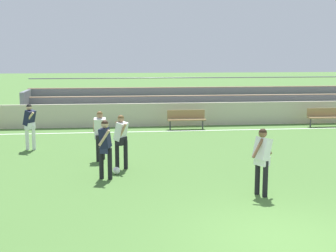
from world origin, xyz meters
The scene contains 12 objects.
ground_plane centered at (0.00, 0.00, 0.00)m, with size 160.00×160.00×0.00m, color #477033.
field_line_sideline centered at (0.00, 12.74, 0.00)m, with size 44.00×0.12×0.01m, color white.
sideline_wall centered at (0.00, 14.32, 0.57)m, with size 48.00×0.16×1.14m, color beige.
bleacher_stand centered at (2.74, 16.55, 0.93)m, with size 21.25×2.70×2.22m.
bench_far_left centered at (0.16, 13.29, 0.55)m, with size 1.80×0.40×0.90m.
bench_centre_sideline centered at (7.08, 13.29, 0.55)m, with size 1.80×0.40×0.90m.
player_white_dropping_back centered at (-3.02, 5.90, 1.01)m, with size 0.49×0.62×1.69m.
player_dark_challenging centered at (-3.48, 4.77, 1.01)m, with size 0.40×0.56×1.69m.
player_white_wide_right centered at (-3.70, 7.13, 0.99)m, with size 0.44×0.62×1.66m.
player_dark_overlapping centered at (-6.33, 9.16, 1.02)m, with size 0.50×0.66×1.71m.
player_white_on_ball centered at (0.43, 2.74, 1.02)m, with size 0.66×0.50×1.71m.
soccer_ball centered at (-3.18, 5.25, 0.11)m, with size 0.22×0.22×0.22m, color white.
Camera 1 is at (-3.17, -8.11, 3.52)m, focal length 49.26 mm.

